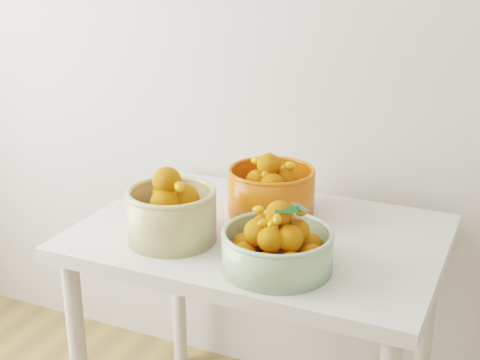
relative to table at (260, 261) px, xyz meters
The scene contains 4 objects.
table is the anchor object (origin of this frame).
bowl_cream 0.30m from the table, 141.97° to the right, with size 0.32×0.32×0.21m.
bowl_green 0.28m from the table, 57.08° to the right, with size 0.33×0.33×0.18m.
bowl_orange 0.22m from the table, 99.37° to the left, with size 0.33×0.33×0.19m.
Camera 1 is at (0.37, 0.02, 1.52)m, focal length 50.00 mm.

